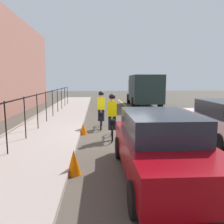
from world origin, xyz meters
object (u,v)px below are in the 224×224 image
Objects in this scene: traffic_cone_near at (74,162)px; traffic_cone_far at (83,129)px; parked_sedan_rear at (160,145)px; cyclist_lead at (101,110)px; box_truck_background at (144,89)px; cyclist_follow at (112,116)px.

traffic_cone_near reaches higher than traffic_cone_far.
cyclist_lead is at bearing -167.11° from parked_sedan_rear.
cyclist_lead is at bearing 159.02° from box_truck_background.
box_truck_background is 11.58m from traffic_cone_far.
cyclist_follow is at bearing 164.80° from box_truck_background.
cyclist_lead is 5.97m from parked_sedan_rear.
traffic_cone_near is (-5.52, 0.81, -0.59)m from cyclist_lead.
box_truck_background is at bearing -18.31° from traffic_cone_near.
cyclist_lead is 0.27× the size of box_truck_background.
traffic_cone_far is (-1.27, 0.82, -0.66)m from cyclist_lead.
box_truck_background reaches higher than traffic_cone_far.
traffic_cone_near is 4.25m from traffic_cone_far.
parked_sedan_rear is 6.86× the size of traffic_cone_near.
traffic_cone_far is at bearing 150.07° from cyclist_lead.
cyclist_follow is 1.58m from traffic_cone_far.
traffic_cone_near is at bearing 164.54° from box_truck_background.
cyclist_follow is 3.90m from parked_sedan_rear.
cyclist_lead is 2.07m from cyclist_follow.
parked_sedan_rear is at bearing -164.61° from cyclist_lead.
traffic_cone_near is (-3.48, 1.21, -0.59)m from cyclist_follow.
cyclist_follow is at bearing -166.37° from parked_sedan_rear.
parked_sedan_rear is 2.18m from traffic_cone_near.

